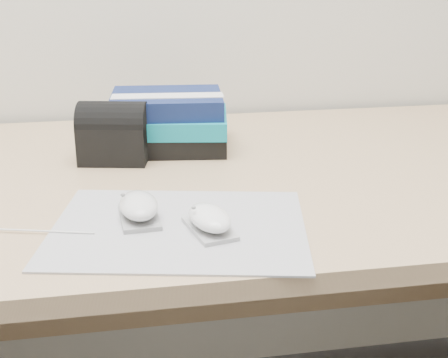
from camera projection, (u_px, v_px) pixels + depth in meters
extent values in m
cube|color=#A4815B|center=(239.00, 176.00, 1.13)|extent=(1.60, 0.80, 0.03)
cube|color=#A4815B|center=(209.00, 260.00, 1.61)|extent=(1.52, 0.03, 0.35)
cube|color=gray|center=(179.00, 227.00, 0.89)|extent=(0.41, 0.34, 0.00)
cube|color=gray|center=(139.00, 217.00, 0.91)|extent=(0.06, 0.10, 0.01)
ellipsoid|color=silver|center=(139.00, 205.00, 0.90)|extent=(0.06, 0.10, 0.03)
ellipsoid|color=gray|center=(123.00, 195.00, 0.89)|extent=(0.01, 0.01, 0.01)
cube|color=#9A9B9D|center=(210.00, 229.00, 0.87)|extent=(0.07, 0.10, 0.01)
ellipsoid|color=white|center=(210.00, 218.00, 0.86)|extent=(0.07, 0.10, 0.03)
ellipsoid|color=gray|center=(194.00, 208.00, 0.86)|extent=(0.01, 0.01, 0.01)
cylinder|color=white|center=(20.00, 230.00, 0.87)|extent=(0.21, 0.06, 0.00)
cube|color=black|center=(169.00, 138.00, 1.25)|extent=(0.24, 0.20, 0.04)
cube|color=#0E859A|center=(172.00, 122.00, 1.23)|extent=(0.24, 0.20, 0.03)
cube|color=#101D4C|center=(167.00, 103.00, 1.22)|extent=(0.23, 0.19, 0.04)
cube|color=silver|center=(167.00, 96.00, 1.20)|extent=(0.22, 0.07, 0.00)
cube|color=black|center=(114.00, 142.00, 1.16)|extent=(0.14, 0.11, 0.07)
cylinder|color=black|center=(113.00, 124.00, 1.15)|extent=(0.14, 0.11, 0.09)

